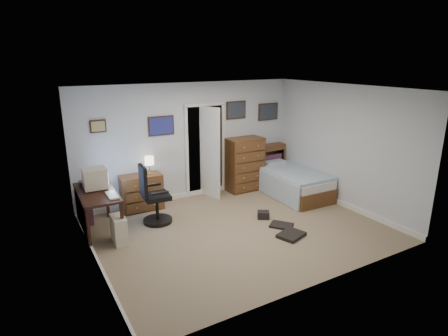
{
  "coord_description": "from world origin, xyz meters",
  "views": [
    {
      "loc": [
        -3.31,
        -5.24,
        2.99
      ],
      "look_at": [
        -0.13,
        0.3,
        1.1
      ],
      "focal_mm": 30.0,
      "sensor_mm": 36.0,
      "label": 1
    }
  ],
  "objects_px": {
    "computer_desk": "(92,202)",
    "bed": "(291,182)",
    "low_dresser": "(142,192)",
    "tall_dresser": "(244,164)",
    "office_chair": "(153,201)"
  },
  "relations": [
    {
      "from": "computer_desk",
      "to": "bed",
      "type": "distance_m",
      "value": 4.29
    },
    {
      "from": "low_dresser",
      "to": "tall_dresser",
      "type": "relative_size",
      "value": 0.67
    },
    {
      "from": "office_chair",
      "to": "tall_dresser",
      "type": "height_order",
      "value": "tall_dresser"
    },
    {
      "from": "computer_desk",
      "to": "bed",
      "type": "height_order",
      "value": "computer_desk"
    },
    {
      "from": "computer_desk",
      "to": "office_chair",
      "type": "height_order",
      "value": "office_chair"
    },
    {
      "from": "low_dresser",
      "to": "tall_dresser",
      "type": "distance_m",
      "value": 2.47
    },
    {
      "from": "computer_desk",
      "to": "bed",
      "type": "xyz_separation_m",
      "value": [
        4.28,
        -0.17,
        -0.3
      ]
    },
    {
      "from": "office_chair",
      "to": "bed",
      "type": "xyz_separation_m",
      "value": [
        3.21,
        -0.08,
        -0.14
      ]
    },
    {
      "from": "low_dresser",
      "to": "tall_dresser",
      "type": "xyz_separation_m",
      "value": [
        2.46,
        -0.02,
        0.25
      ]
    },
    {
      "from": "computer_desk",
      "to": "low_dresser",
      "type": "relative_size",
      "value": 1.65
    },
    {
      "from": "computer_desk",
      "to": "tall_dresser",
      "type": "bearing_deg",
      "value": 12.05
    },
    {
      "from": "bed",
      "to": "computer_desk",
      "type": "bearing_deg",
      "value": 179.18
    },
    {
      "from": "office_chair",
      "to": "tall_dresser",
      "type": "bearing_deg",
      "value": 20.79
    },
    {
      "from": "office_chair",
      "to": "low_dresser",
      "type": "xyz_separation_m",
      "value": [
        0.01,
        0.75,
        -0.07
      ]
    },
    {
      "from": "office_chair",
      "to": "bed",
      "type": "bearing_deg",
      "value": 3.1
    }
  ]
}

